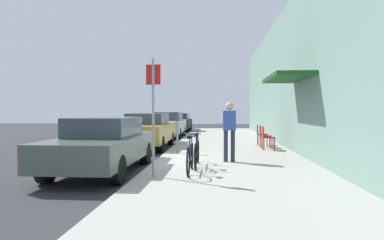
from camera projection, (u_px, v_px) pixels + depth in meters
The scene contains 15 objects.
ground_plane at pixel (154, 165), 9.44m from camera, with size 60.00×60.00×0.00m, color #2D2D30.
sidewalk_slab at pixel (230, 155), 11.27m from camera, with size 4.50×32.00×0.12m, color #9E9B93.
building_facade at pixel (302, 72), 11.01m from camera, with size 1.40×32.00×5.72m.
parked_car_0 at pixel (104, 144), 8.42m from camera, with size 1.80×4.40×1.40m.
parked_car_1 at pixel (147, 130), 13.76m from camera, with size 1.80×4.40×1.46m.
parked_car_2 at pixel (168, 124), 19.61m from camera, with size 1.80×4.40×1.49m.
parked_car_3 at pixel (178, 122), 24.92m from camera, with size 1.80×4.40×1.39m.
parking_meter at pixel (177, 131), 11.27m from camera, with size 0.12×0.10×1.32m.
street_sign at pixel (153, 108), 7.22m from camera, with size 0.32×0.06×2.60m.
bicycle_0 at pixel (197, 153), 8.59m from camera, with size 0.46×1.71×0.90m.
bicycle_1 at pixel (190, 157), 7.72m from camera, with size 0.46×1.71×0.90m.
cafe_chair_0 at pixel (266, 136), 12.18m from camera, with size 0.45×0.45×0.87m.
cafe_chair_1 at pixel (263, 135), 12.96m from camera, with size 0.44×0.44×0.87m.
cafe_chair_2 at pixel (261, 133), 13.82m from camera, with size 0.51×0.51×0.87m.
pedestrian_standing at pixel (229, 127), 9.32m from camera, with size 0.36×0.22×1.70m.
Camera 1 is at (1.79, -9.30, 1.57)m, focal length 30.73 mm.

